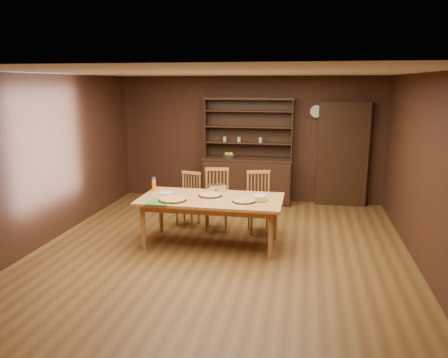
% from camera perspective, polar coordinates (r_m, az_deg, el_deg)
% --- Properties ---
extents(floor, '(6.00, 6.00, 0.00)m').
position_cam_1_polar(floor, '(6.67, -0.26, -9.18)').
color(floor, brown).
rests_on(floor, ground).
extents(room_shell, '(6.00, 6.00, 6.00)m').
position_cam_1_polar(room_shell, '(6.26, -0.27, 4.36)').
color(room_shell, silver).
rests_on(room_shell, floor).
extents(china_hutch, '(1.84, 0.52, 2.17)m').
position_cam_1_polar(china_hutch, '(9.11, 3.10, 0.63)').
color(china_hutch, black).
rests_on(china_hutch, floor).
extents(doorway, '(1.00, 0.18, 2.10)m').
position_cam_1_polar(doorway, '(9.12, 15.19, 3.13)').
color(doorway, black).
rests_on(doorway, floor).
extents(wall_clock, '(0.30, 0.05, 0.30)m').
position_cam_1_polar(wall_clock, '(9.06, 11.97, 8.65)').
color(wall_clock, black).
rests_on(wall_clock, room_shell).
extents(dining_table, '(2.16, 1.08, 0.75)m').
position_cam_1_polar(dining_table, '(6.65, -1.70, -3.05)').
color(dining_table, '#C17743').
rests_on(dining_table, floor).
extents(chair_left, '(0.45, 0.44, 0.94)m').
position_cam_1_polar(chair_left, '(7.70, -4.55, -2.37)').
color(chair_left, '#C08842').
rests_on(chair_left, floor).
extents(chair_center, '(0.48, 0.46, 1.04)m').
position_cam_1_polar(chair_center, '(7.47, -0.95, -2.35)').
color(chair_center, '#C08842').
rests_on(chair_center, floor).
extents(chair_right, '(0.51, 0.50, 1.02)m').
position_cam_1_polar(chair_right, '(7.35, 4.60, -2.71)').
color(chair_right, '#C08842').
rests_on(chair_right, floor).
extents(pizza_left, '(0.42, 0.42, 0.04)m').
position_cam_1_polar(pizza_left, '(6.53, -6.73, -2.66)').
color(pizza_left, black).
rests_on(pizza_left, dining_table).
extents(pizza_right, '(0.36, 0.36, 0.04)m').
position_cam_1_polar(pizza_right, '(6.43, 2.61, -2.83)').
color(pizza_right, black).
rests_on(pizza_right, dining_table).
extents(pizza_center, '(0.38, 0.38, 0.04)m').
position_cam_1_polar(pizza_center, '(6.75, -1.81, -2.07)').
color(pizza_center, black).
rests_on(pizza_center, dining_table).
extents(cooling_rack, '(0.34, 0.34, 0.01)m').
position_cam_1_polar(cooling_rack, '(6.46, -8.45, -2.96)').
color(cooling_rack, green).
rests_on(cooling_rack, dining_table).
extents(plate_left, '(0.25, 0.25, 0.02)m').
position_cam_1_polar(plate_left, '(6.96, -7.62, -1.79)').
color(plate_left, silver).
rests_on(plate_left, dining_table).
extents(plate_right, '(0.23, 0.23, 0.02)m').
position_cam_1_polar(plate_right, '(6.74, 4.65, -2.20)').
color(plate_right, silver).
rests_on(plate_right, dining_table).
extents(foil_dish, '(0.33, 0.29, 0.11)m').
position_cam_1_polar(foil_dish, '(7.03, -0.98, -1.16)').
color(foil_dish, white).
rests_on(foil_dish, dining_table).
extents(juice_bottle, '(0.06, 0.06, 0.23)m').
position_cam_1_polar(juice_bottle, '(7.12, -9.15, -0.73)').
color(juice_bottle, orange).
rests_on(juice_bottle, dining_table).
extents(pot_holder_a, '(0.23, 0.23, 0.01)m').
position_cam_1_polar(pot_holder_a, '(6.48, 4.55, -2.82)').
color(pot_holder_a, '#A21412').
rests_on(pot_holder_a, dining_table).
extents(pot_holder_b, '(0.20, 0.20, 0.01)m').
position_cam_1_polar(pot_holder_b, '(6.49, 4.81, -2.80)').
color(pot_holder_b, '#A21412').
rests_on(pot_holder_b, dining_table).
extents(fruit_bowl, '(0.30, 0.30, 0.12)m').
position_cam_1_polar(fruit_bowl, '(9.03, 0.64, 3.05)').
color(fruit_bowl, black).
rests_on(fruit_bowl, china_hutch).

